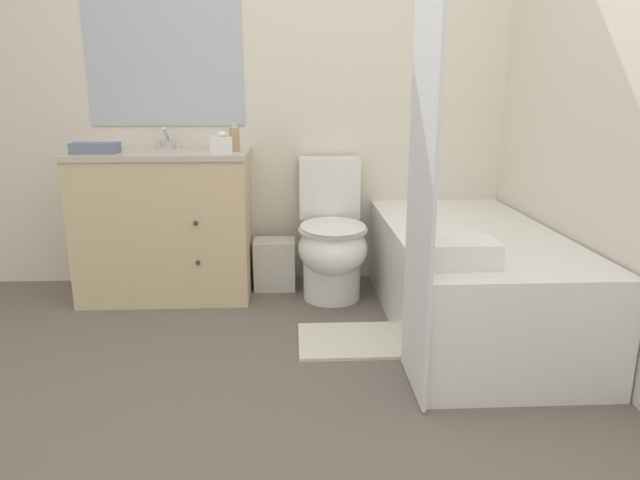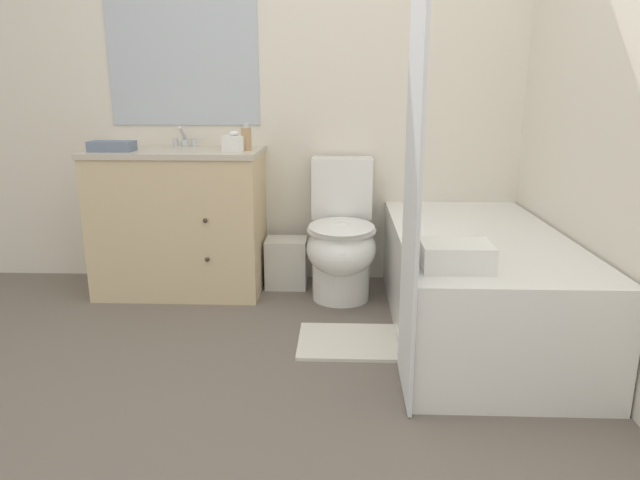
% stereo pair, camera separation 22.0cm
% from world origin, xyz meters
% --- Properties ---
extents(ground_plane, '(14.00, 14.00, 0.00)m').
position_xyz_m(ground_plane, '(0.00, 0.00, 0.00)').
color(ground_plane, '#6B6056').
extents(wall_back, '(8.00, 0.06, 2.50)m').
position_xyz_m(wall_back, '(-0.01, 1.77, 1.25)').
color(wall_back, silver).
rests_on(wall_back, ground_plane).
extents(wall_right, '(0.05, 2.75, 2.50)m').
position_xyz_m(wall_right, '(1.25, 0.87, 1.25)').
color(wall_right, silver).
rests_on(wall_right, ground_plane).
extents(vanity_cabinet, '(0.95, 0.55, 0.82)m').
position_xyz_m(vanity_cabinet, '(-0.76, 1.49, 0.42)').
color(vanity_cabinet, beige).
rests_on(vanity_cabinet, ground_plane).
extents(sink_faucet, '(0.14, 0.12, 0.12)m').
position_xyz_m(sink_faucet, '(-0.76, 1.67, 0.86)').
color(sink_faucet, silver).
rests_on(sink_faucet, vanity_cabinet).
extents(toilet, '(0.38, 0.66, 0.77)m').
position_xyz_m(toilet, '(0.17, 1.39, 0.34)').
color(toilet, white).
rests_on(toilet, ground_plane).
extents(bathtub, '(0.78, 1.57, 0.49)m').
position_xyz_m(bathtub, '(0.83, 0.96, 0.25)').
color(bathtub, white).
rests_on(bathtub, ground_plane).
extents(shower_curtain, '(0.02, 0.42, 1.91)m').
position_xyz_m(shower_curtain, '(0.43, 0.36, 0.96)').
color(shower_curtain, white).
rests_on(shower_curtain, ground_plane).
extents(wastebasket, '(0.24, 0.20, 0.29)m').
position_xyz_m(wastebasket, '(-0.15, 1.56, 0.15)').
color(wastebasket, silver).
rests_on(wastebasket, ground_plane).
extents(tissue_box, '(0.12, 0.15, 0.11)m').
position_xyz_m(tissue_box, '(-0.42, 1.46, 0.87)').
color(tissue_box, white).
rests_on(tissue_box, vanity_cabinet).
extents(soap_dispenser, '(0.06, 0.06, 0.15)m').
position_xyz_m(soap_dispenser, '(-0.35, 1.45, 0.89)').
color(soap_dispenser, tan).
rests_on(soap_dispenser, vanity_cabinet).
extents(hand_towel_folded, '(0.23, 0.13, 0.06)m').
position_xyz_m(hand_towel_folded, '(-1.07, 1.38, 0.85)').
color(hand_towel_folded, slate).
rests_on(hand_towel_folded, vanity_cabinet).
extents(bath_towel_folded, '(0.26, 0.20, 0.10)m').
position_xyz_m(bath_towel_folded, '(0.61, 0.41, 0.54)').
color(bath_towel_folded, white).
rests_on(bath_towel_folded, bathtub).
extents(bath_mat, '(0.52, 0.39, 0.02)m').
position_xyz_m(bath_mat, '(0.24, 0.77, 0.01)').
color(bath_mat, silver).
rests_on(bath_mat, ground_plane).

